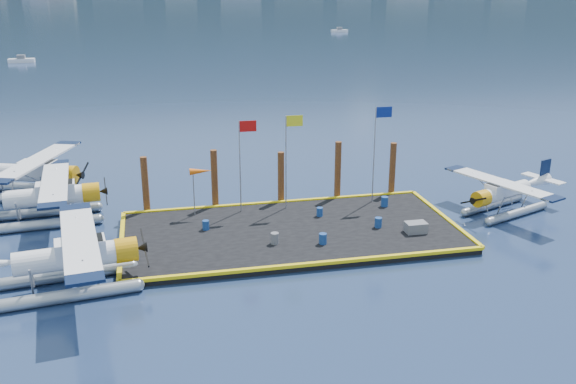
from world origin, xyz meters
name	(u,v)px	position (x,y,z in m)	size (l,w,h in m)	color
ground	(291,236)	(0.00, 0.00, 0.00)	(4000.00, 4000.00, 0.00)	navy
dock	(291,233)	(0.00, 0.00, 0.20)	(20.00, 10.00, 0.40)	black
dock_bumpers	(291,228)	(0.00, 0.00, 0.49)	(20.25, 10.25, 0.18)	yellow
seaplane_a	(73,261)	(-12.13, -4.59, 1.61)	(9.52, 10.49, 3.71)	#9399A0
seaplane_b	(50,199)	(-14.48, 5.49, 1.58)	(9.26, 10.21, 3.62)	#9399A0
seaplane_c	(33,176)	(-16.23, 10.69, 1.65)	(9.90, 10.53, 3.79)	#9399A0
seaplane_d	(503,195)	(14.45, 0.75, 1.33)	(7.96, 8.42, 3.05)	#9399A0
drum_0	(206,225)	(-5.05, 1.11, 0.69)	(0.41, 0.41, 0.58)	navy
drum_1	(323,239)	(1.31, -2.50, 0.71)	(0.44, 0.44, 0.63)	navy
drum_2	(378,222)	(5.29, -0.75, 0.71)	(0.44, 0.44, 0.62)	navy
drum_3	(275,238)	(-1.38, -1.88, 0.73)	(0.47, 0.47, 0.66)	slate
drum_4	(385,202)	(6.99, 2.72, 0.73)	(0.47, 0.47, 0.66)	navy
drum_5	(320,212)	(2.29, 1.88, 0.68)	(0.40, 0.40, 0.56)	navy
crate	(416,227)	(7.21, -2.00, 0.71)	(1.26, 0.84, 0.63)	slate
flagpole_red	(243,152)	(-2.29, 3.80, 4.40)	(1.14, 0.08, 6.00)	gray
flagpole_yellow	(289,148)	(0.70, 3.80, 4.51)	(1.14, 0.08, 6.20)	gray
flagpole_blue	(378,140)	(6.70, 3.80, 4.69)	(1.14, 0.08, 6.50)	gray
windsock	(200,172)	(-5.03, 3.80, 3.23)	(1.40, 0.44, 3.12)	gray
piling_0	(145,187)	(-8.50, 5.40, 2.00)	(0.44, 0.44, 4.00)	#472214
piling_1	(215,181)	(-4.00, 5.40, 2.10)	(0.44, 0.44, 4.20)	#472214
piling_2	(281,179)	(0.50, 5.40, 1.90)	(0.44, 0.44, 3.80)	#472214
piling_3	(338,172)	(4.50, 5.40, 2.15)	(0.44, 0.44, 4.30)	#472214
piling_4	(392,171)	(8.50, 5.40, 2.00)	(0.44, 0.44, 4.00)	#472214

